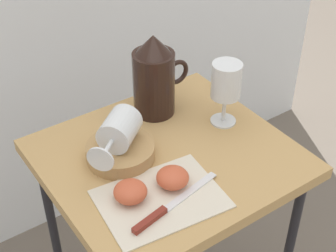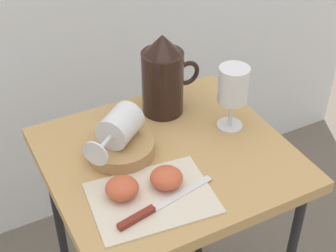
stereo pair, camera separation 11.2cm
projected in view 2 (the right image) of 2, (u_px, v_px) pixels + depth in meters
name	position (u px, v px, depth m)	size (l,w,h in m)	color
table	(168.00, 177.00, 1.21)	(0.55, 0.50, 0.72)	tan
linen_napkin	(152.00, 198.00, 1.05)	(0.25, 0.19, 0.00)	beige
basket_tray	(121.00, 148.00, 1.15)	(0.16, 0.16, 0.04)	#AD8451
pitcher	(163.00, 81.00, 1.25)	(0.16, 0.10, 0.22)	black
wine_glass_upright	(233.00, 88.00, 1.18)	(0.07, 0.07, 0.17)	silver
wine_glass_tipped_near	(119.00, 127.00, 1.13)	(0.16, 0.15, 0.08)	silver
apple_half_left	(122.00, 188.00, 1.04)	(0.07, 0.07, 0.04)	#C15133
apple_half_right	(166.00, 178.00, 1.07)	(0.07, 0.07, 0.04)	#C15133
knife	(153.00, 209.00, 1.01)	(0.24, 0.06, 0.01)	silver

